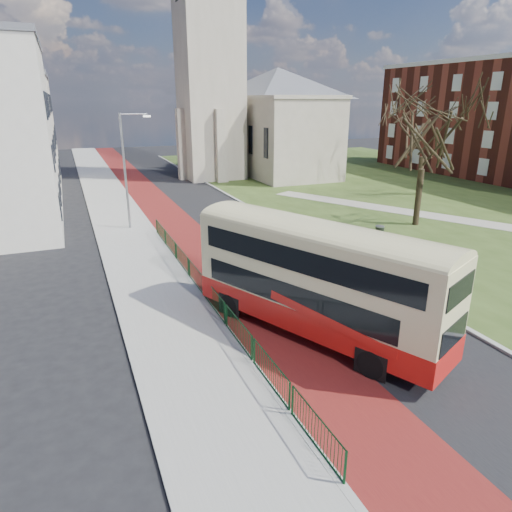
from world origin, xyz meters
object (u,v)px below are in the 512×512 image
winter_tree_near (427,122)px  litter_bin (379,233)px  winter_tree_far (426,126)px  bus (316,275)px  streetlamp (127,165)px

winter_tree_near → litter_bin: bearing=-156.0°
winter_tree_near → litter_bin: winter_tree_near is taller
winter_tree_far → litter_bin: winter_tree_far is taller
bus → winter_tree_near: winter_tree_near is taller
winter_tree_far → litter_bin: size_ratio=9.84×
winter_tree_near → litter_bin: (-4.96, -2.21, -6.93)m
bus → litter_bin: size_ratio=11.18×
litter_bin → winter_tree_far: bearing=40.8°
streetlamp → litter_bin: 18.01m
bus → winter_tree_far: 31.77m
litter_bin → bus: bearing=-137.1°
streetlamp → bus: (4.49, -18.93, -2.05)m
streetlamp → bus: bearing=-76.7°
winter_tree_far → bus: bearing=-138.3°
bus → litter_bin: bearing=18.0°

